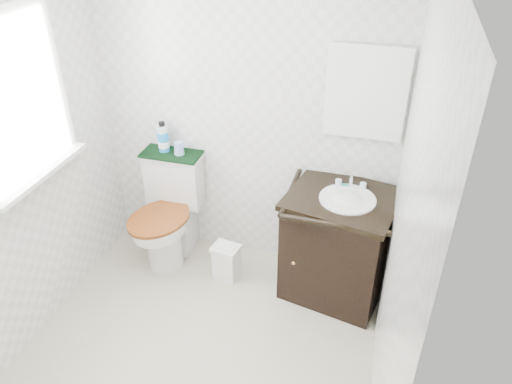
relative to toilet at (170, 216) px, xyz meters
The scene contains 12 objects.
floor 1.17m from the toilet, 60.02° to the right, with size 2.40×2.40×0.00m, color beige.
wall_back 1.03m from the toilet, 22.87° to the left, with size 2.40×2.40×0.00m, color silver.
wall_right 2.09m from the toilet, 30.22° to the right, with size 2.40×2.40×0.00m, color silver.
window 1.47m from the toilet, 125.66° to the right, with size 0.02×0.70×0.90m, color white.
mirror 1.76m from the toilet, ahead, with size 0.50×0.02×0.60m, color silver.
toilet is the anchor object (origin of this frame).
vanity 1.33m from the toilet, ahead, with size 0.82×0.74×0.92m.
trash_bin 0.57m from the toilet, 16.58° to the right, with size 0.22×0.19×0.29m.
towel 0.50m from the toilet, 90.00° to the left, with size 0.45×0.22×0.02m, color black.
mouthwash_bottle 0.62m from the toilet, 113.49° to the left, with size 0.08×0.08×0.24m.
cup 0.56m from the toilet, 63.08° to the left, with size 0.08×0.08×0.10m, color #83A4D7.
soap_bar 1.39m from the toilet, ahead, with size 0.07×0.05×0.02m, color #17716A.
Camera 1 is at (0.97, -1.94, 2.61)m, focal length 35.00 mm.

